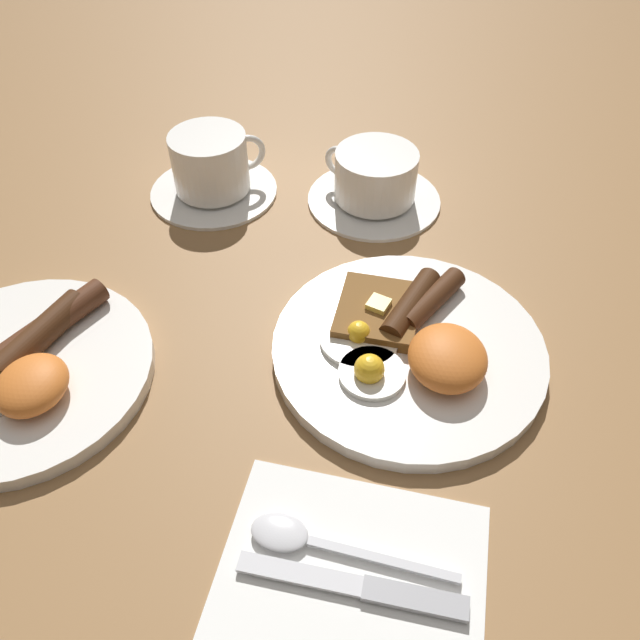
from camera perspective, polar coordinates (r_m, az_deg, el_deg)
The scene contains 8 objects.
ground_plane at distance 0.61m, azimuth 7.99°, elevation -3.14°, with size 3.00×3.00×0.00m, color olive.
breakfast_plate_near at distance 0.60m, azimuth 8.17°, elevation -2.27°, with size 0.26×0.26×0.05m.
breakfast_plate_far at distance 0.64m, azimuth -25.38°, elevation -4.07°, with size 0.24×0.24×0.05m.
teacup_near at distance 0.78m, azimuth 5.02°, elevation 12.56°, with size 0.17×0.17×0.07m.
teacup_far at distance 0.80m, azimuth -9.88°, elevation 13.49°, with size 0.16×0.16×0.08m.
napkin at distance 0.49m, azimuth 2.93°, elevation -21.93°, with size 0.15×0.19×0.01m, color white.
knife at distance 0.48m, azimuth 4.09°, elevation -23.24°, with size 0.03×0.17×0.01m.
spoon at distance 0.50m, azimuth -1.63°, elevation -19.33°, with size 0.04×0.16×0.01m.
Camera 1 is at (-0.40, 0.04, 0.46)m, focal length 35.00 mm.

